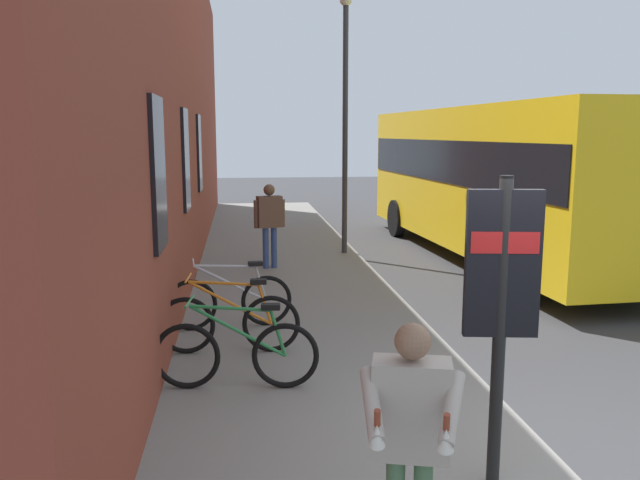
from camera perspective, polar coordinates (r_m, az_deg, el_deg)
ground at (r=11.80m, az=11.05°, el=-4.49°), size 60.00×60.00×0.00m
sidewalk_pavement at (r=13.19m, az=-3.14°, el=-2.57°), size 24.00×3.50×0.12m
station_facade at (r=13.92m, az=-12.22°, el=12.30°), size 22.00×0.65×7.10m
bicycle_far_end at (r=6.95m, az=-7.42°, el=-9.98°), size 0.48×1.77×0.97m
bicycle_end_of_row at (r=8.05m, az=-8.08°, el=-7.27°), size 0.48×1.77×0.97m
bicycle_mid_rack at (r=9.05m, az=-8.03°, el=-5.37°), size 0.48×1.77×0.97m
transit_info_sign at (r=4.93m, az=15.89°, el=-3.78°), size 0.17×0.56×2.40m
city_bus at (r=14.90m, az=15.17°, el=5.73°), size 10.61×3.06×3.35m
pedestrian_crossing_street at (r=12.84m, az=-4.52°, el=2.04°), size 0.35×0.63×1.69m
tourist_with_hotdogs at (r=3.97m, az=8.08°, el=-16.02°), size 0.64×0.64×1.62m
street_lamp at (r=14.37m, az=2.26°, el=12.00°), size 0.28×0.28×5.66m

